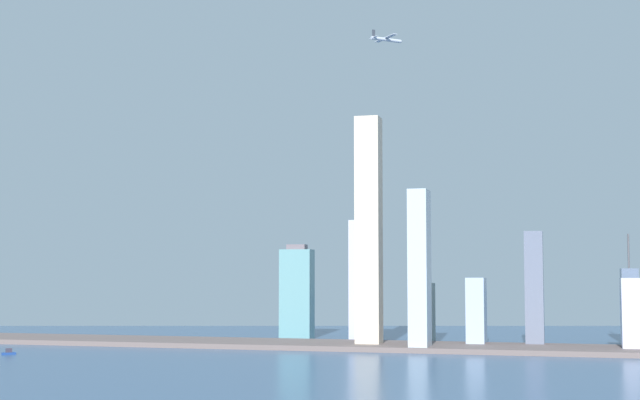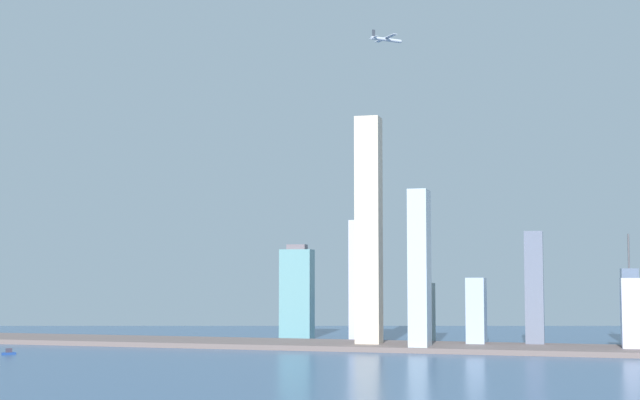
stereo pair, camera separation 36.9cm
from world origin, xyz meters
name	(u,v)px [view 1 (the left image)]	position (x,y,z in m)	size (l,w,h in m)	color
waterfront_pier	(367,346)	(0.00, 491.31, 1.87)	(743.96, 72.01, 3.74)	#625452
skyscraper_0	(476,313)	(79.83, 516.78, 26.51)	(13.73, 26.49, 53.02)	#9AAEC9
skyscraper_1	(424,313)	(33.21, 558.78, 24.14)	(16.58, 18.87, 48.28)	gray
skyscraper_2	(369,232)	(2.20, 489.49, 87.72)	(18.41, 17.64, 175.43)	#C5B39D
skyscraper_4	(297,293)	(-79.06, 573.83, 39.17)	(27.36, 16.95, 81.04)	#5A8C93
skyscraper_5	(363,281)	(-15.49, 549.21, 49.92)	(20.30, 16.88, 99.85)	#B0B2CC
skyscraper_6	(534,290)	(122.98, 521.17, 44.04)	(13.66, 16.28, 88.08)	slate
skyscraper_7	(630,306)	(195.54, 593.52, 30.24)	(13.01, 27.84, 88.26)	slate
skyscraper_8	(420,270)	(43.54, 471.80, 58.61)	(13.83, 24.65, 117.22)	#A9B8C6
skyscraper_9	(630,315)	(190.29, 498.49, 26.58)	(12.83, 23.91, 53.15)	#B1B0C8
boat_0	(9,352)	(-229.42, 373.62, 1.57)	(8.81, 8.95, 4.41)	navy
airplane	(386,39)	(18.12, 480.82, 233.19)	(22.84, 22.93, 7.60)	#A9B2C3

